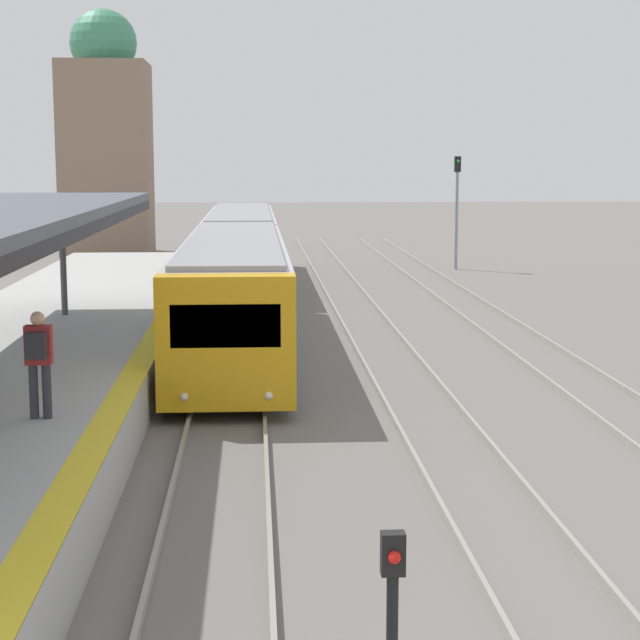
# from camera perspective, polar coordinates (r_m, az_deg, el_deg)

# --- Properties ---
(person_on_platform) EXTENTS (0.40, 0.40, 1.66)m
(person_on_platform) POSITION_cam_1_polar(r_m,az_deg,el_deg) (16.84, -14.79, -1.86)
(person_on_platform) COLOR #2D2D33
(person_on_platform) RESTS_ON station_platform
(train_near) EXTENTS (2.66, 31.27, 2.95)m
(train_near) POSITION_cam_1_polar(r_m,az_deg,el_deg) (35.52, -4.39, 3.14)
(train_near) COLOR gold
(train_near) RESTS_ON ground_plane
(signal_post_near) EXTENTS (0.20, 0.21, 1.96)m
(signal_post_near) POSITION_cam_1_polar(r_m,az_deg,el_deg) (9.19, 3.88, -15.65)
(signal_post_near) COLOR black
(signal_post_near) RESTS_ON ground_plane
(signal_mast_far) EXTENTS (0.28, 0.29, 5.12)m
(signal_mast_far) POSITION_cam_1_polar(r_m,az_deg,el_deg) (49.18, 7.32, 6.43)
(signal_mast_far) COLOR gray
(signal_mast_far) RESTS_ON ground_plane
(distant_domed_building) EXTENTS (4.51, 4.51, 12.68)m
(distant_domed_building) POSITION_cam_1_polar(r_m,az_deg,el_deg) (57.87, -11.34, 9.41)
(distant_domed_building) COLOR #89705B
(distant_domed_building) RESTS_ON ground_plane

